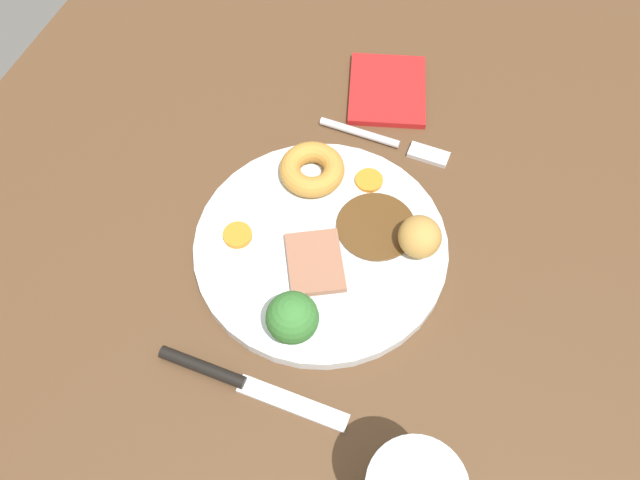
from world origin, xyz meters
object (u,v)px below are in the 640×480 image
(meat_slice_main, at_px, (315,262))
(roast_potato_left, at_px, (420,237))
(carrot_coin_back, at_px, (369,180))
(broccoli_floret, at_px, (292,318))
(folded_napkin, at_px, (387,90))
(fork, at_px, (388,142))
(dinner_plate, at_px, (320,249))
(yorkshire_pudding, at_px, (312,169))
(carrot_coin_front, at_px, (238,235))
(knife, at_px, (235,380))

(meat_slice_main, relative_size, roast_potato_left, 1.54)
(meat_slice_main, bearing_deg, carrot_coin_back, 170.52)
(meat_slice_main, bearing_deg, broccoli_floret, 4.58)
(carrot_coin_back, xyz_separation_m, folded_napkin, (-0.14, -0.02, -0.01))
(meat_slice_main, xyz_separation_m, folded_napkin, (-0.26, -0.00, -0.01))
(fork, bearing_deg, carrot_coin_back, -89.22)
(dinner_plate, height_order, meat_slice_main, meat_slice_main)
(meat_slice_main, bearing_deg, roast_potato_left, 121.37)
(carrot_coin_back, height_order, broccoli_floret, broccoli_floret)
(dinner_plate, distance_m, broccoli_floret, 0.10)
(fork, bearing_deg, roast_potato_left, -59.61)
(meat_slice_main, relative_size, carrot_coin_back, 2.32)
(dinner_plate, xyz_separation_m, yorkshire_pudding, (-0.08, -0.04, 0.02))
(broccoli_floret, relative_size, fork, 0.36)
(carrot_coin_front, bearing_deg, fork, 149.53)
(carrot_coin_front, bearing_deg, meat_slice_main, 87.80)
(roast_potato_left, distance_m, broccoli_floret, 0.15)
(meat_slice_main, height_order, carrot_coin_back, meat_slice_main)
(carrot_coin_front, distance_m, broccoli_floret, 0.12)
(meat_slice_main, relative_size, folded_napkin, 0.63)
(carrot_coin_front, distance_m, carrot_coin_back, 0.15)
(knife, bearing_deg, carrot_coin_front, 113.44)
(knife, relative_size, folded_napkin, 1.68)
(folded_napkin, bearing_deg, knife, -3.71)
(meat_slice_main, xyz_separation_m, roast_potato_left, (-0.05, 0.09, 0.02))
(meat_slice_main, xyz_separation_m, carrot_coin_front, (-0.00, -0.09, -0.00))
(carrot_coin_back, distance_m, fork, 0.07)
(yorkshire_pudding, xyz_separation_m, folded_napkin, (-0.16, 0.04, -0.02))
(knife, bearing_deg, dinner_plate, 81.74)
(dinner_plate, bearing_deg, meat_slice_main, 7.46)
(yorkshire_pudding, distance_m, carrot_coin_front, 0.11)
(meat_slice_main, distance_m, yorkshire_pudding, 0.11)
(broccoli_floret, bearing_deg, carrot_coin_front, -130.37)
(carrot_coin_back, bearing_deg, folded_napkin, -171.10)
(broccoli_floret, bearing_deg, carrot_coin_back, 175.99)
(roast_potato_left, relative_size, carrot_coin_front, 1.52)
(carrot_coin_front, relative_size, fork, 0.19)
(carrot_coin_back, relative_size, broccoli_floret, 0.54)
(carrot_coin_back, distance_m, folded_napkin, 0.15)
(knife, bearing_deg, meat_slice_main, 78.97)
(yorkshire_pudding, relative_size, roast_potato_left, 1.55)
(fork, xyz_separation_m, folded_napkin, (-0.08, -0.02, 0.00))
(broccoli_floret, bearing_deg, folded_napkin, -178.42)
(roast_potato_left, bearing_deg, knife, -32.17)
(roast_potato_left, bearing_deg, yorkshire_pudding, -109.54)
(dinner_plate, xyz_separation_m, knife, (0.16, -0.03, -0.00))
(carrot_coin_front, xyz_separation_m, carrot_coin_back, (-0.11, 0.10, -0.00))
(meat_slice_main, bearing_deg, yorkshire_pudding, -158.08)
(meat_slice_main, bearing_deg, dinner_plate, -172.54)
(yorkshire_pudding, distance_m, knife, 0.24)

